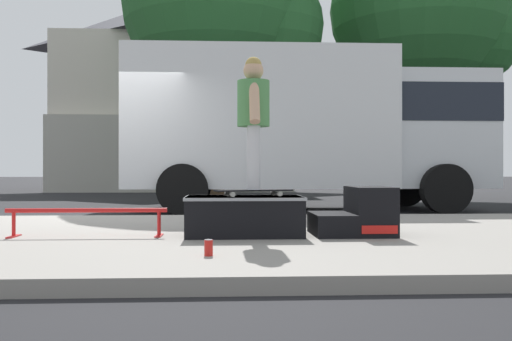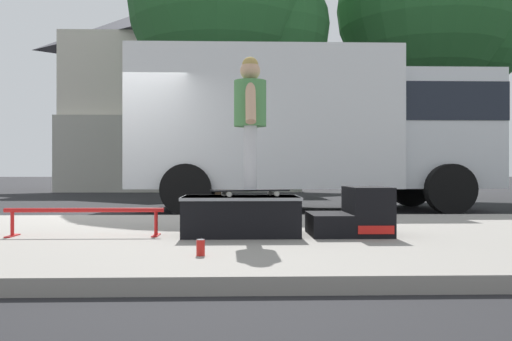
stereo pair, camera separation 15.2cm
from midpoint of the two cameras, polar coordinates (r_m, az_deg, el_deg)
name	(u,v)px [view 1 (the left image)]	position (r m, az deg, el deg)	size (l,w,h in m)	color
ground_plane	(98,221)	(9.26, -15.92, -4.83)	(140.00, 140.00, 0.00)	black
sidewalk_slab	(34,240)	(6.37, -21.94, -6.44)	(50.00, 5.00, 0.12)	gray
skate_box	(244,214)	(5.78, -1.95, -4.41)	(1.18, 0.75, 0.39)	black
kicker_ramp	(358,215)	(5.92, 9.43, -4.38)	(0.79, 0.74, 0.49)	black
grind_rail	(87,215)	(5.94, -17.23, -4.26)	(1.58, 0.28, 0.28)	red
skateboard	(253,191)	(5.75, -1.02, -2.03)	(0.80, 0.42, 0.07)	black
skater_kid	(253,111)	(5.78, -1.02, 5.91)	(0.33, 0.69, 1.34)	silver
soda_can	(209,248)	(4.42, -5.75, -7.67)	(0.07, 0.07, 0.13)	red
box_truck	(307,124)	(11.34, 4.78, 4.65)	(6.91, 2.63, 3.05)	silver
street_tree_main	(225,9)	(15.31, -3.42, 15.80)	(5.19, 4.72, 7.47)	brown
street_tree_neighbour	(428,14)	(17.63, 16.57, 14.78)	(5.54, 5.03, 7.96)	brown
house_behind	(179,91)	(25.17, -7.83, 7.86)	(9.54, 8.23, 8.40)	beige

